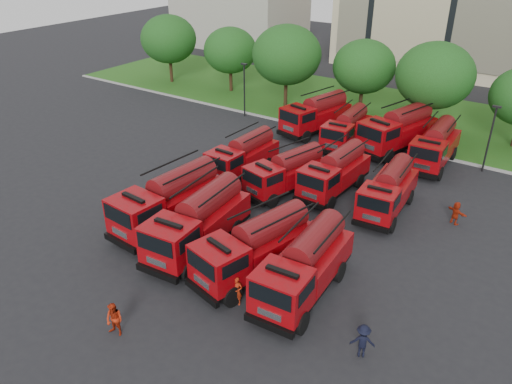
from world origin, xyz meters
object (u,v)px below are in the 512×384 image
fire_truck_5 (287,172)px  fire_truck_6 (335,172)px  firefighter_2 (311,277)px  firefighter_3 (361,355)px  fire_truck_9 (347,129)px  fire_truck_10 (398,130)px  fire_truck_3 (305,266)px  firefighter_0 (237,303)px  firefighter_4 (235,206)px  fire_truck_8 (316,114)px  firefighter_5 (454,223)px  fire_truck_4 (243,155)px  fire_truck_7 (388,190)px  fire_truck_1 (198,222)px  fire_truck_11 (435,146)px  fire_truck_0 (169,200)px  firefighter_1 (117,334)px  fire_truck_2 (256,247)px

fire_truck_5 → fire_truck_6: fire_truck_6 is taller
firefighter_2 → firefighter_3: bearing=-122.9°
fire_truck_9 → firefighter_2: bearing=-73.9°
fire_truck_6 → fire_truck_10: fire_truck_10 is taller
fire_truck_3 → fire_truck_9: fire_truck_3 is taller
fire_truck_3 → firefighter_0: (-2.25, -2.58, -1.64)m
fire_truck_3 → firefighter_4: 9.66m
fire_truck_8 → firefighter_5: fire_truck_8 is taller
fire_truck_4 → firefighter_3: (14.58, -11.67, -1.48)m
firefighter_2 → fire_truck_8: bearing=33.8°
fire_truck_9 → firefighter_5: fire_truck_9 is taller
fire_truck_7 → firefighter_5: size_ratio=4.49×
fire_truck_4 → firefighter_4: bearing=-59.1°
fire_truck_1 → firefighter_2: bearing=5.5°
fire_truck_6 → fire_truck_1: bearing=-104.4°
fire_truck_1 → fire_truck_11: bearing=63.6°
fire_truck_6 → firefighter_0: size_ratio=4.30×
fire_truck_0 → fire_truck_4: (-0.58, 8.41, -0.27)m
fire_truck_3 → firefighter_1: bearing=-130.6°
fire_truck_8 → firefighter_4: (2.11, -14.99, -1.65)m
firefighter_0 → firefighter_1: size_ratio=0.93×
fire_truck_7 → firefighter_2: (-0.64, -8.86, -1.50)m
fire_truck_8 → firefighter_4: bearing=-69.0°
fire_truck_7 → fire_truck_8: (-10.52, 9.91, 0.15)m
fire_truck_1 → fire_truck_10: size_ratio=0.95×
fire_truck_2 → firefighter_0: bearing=-62.4°
fire_truck_3 → fire_truck_4: fire_truck_3 is taller
fire_truck_2 → fire_truck_11: 19.31m
fire_truck_7 → firefighter_1: bearing=-112.9°
fire_truck_11 → firefighter_5: fire_truck_11 is taller
fire_truck_5 → firefighter_5: bearing=25.9°
fire_truck_5 → firefighter_0: (4.16, -11.44, -1.46)m
fire_truck_10 → fire_truck_11: fire_truck_10 is taller
fire_truck_6 → firefighter_3: 15.08m
fire_truck_1 → fire_truck_4: bearing=106.5°
fire_truck_11 → fire_truck_2: bearing=-103.0°
fire_truck_0 → firefighter_2: fire_truck_0 is taller
firefighter_5 → fire_truck_3: bearing=95.0°
fire_truck_9 → fire_truck_7: bearing=-54.7°
fire_truck_8 → firefighter_0: 24.04m
fire_truck_4 → firefighter_4: size_ratio=3.77×
firefighter_0 → firefighter_3: 6.38m
fire_truck_2 → fire_truck_3: fire_truck_2 is taller
fire_truck_2 → fire_truck_10: size_ratio=0.93×
fire_truck_0 → fire_truck_2: 7.06m
fire_truck_11 → firefighter_3: fire_truck_11 is taller
fire_truck_10 → firefighter_3: size_ratio=4.97×
fire_truck_3 → firefighter_2: fire_truck_3 is taller
firefighter_1 → firefighter_2: firefighter_2 is taller
fire_truck_10 → fire_truck_9: bearing=-143.0°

